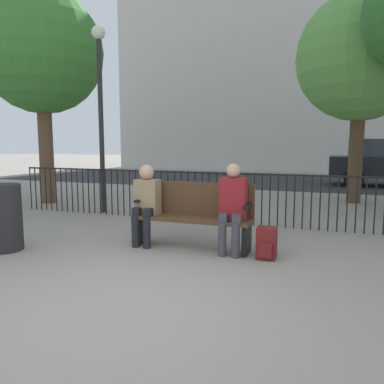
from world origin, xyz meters
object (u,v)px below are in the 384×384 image
Objects in this scene: park_bench at (194,213)px; trash_bin at (4,218)px; seated_person_0 at (146,200)px; lamp_post at (100,92)px; tree_2 at (361,58)px; seated_person_1 at (233,204)px; backpack at (266,243)px; tree_3 at (41,53)px.

trash_bin is (-2.40, -1.05, -0.03)m from park_bench.
lamp_post is at bearing 135.47° from seated_person_0.
tree_2 is at bearing 32.68° from lamp_post.
backpack is at bearing -10.28° from seated_person_1.
lamp_post reaches higher than trash_bin.
tree_3 is (-7.17, -2.62, 0.11)m from tree_2.
tree_2 is at bearing 65.23° from park_bench.
park_bench is 0.44× the size of lamp_post.
lamp_post reaches higher than seated_person_0.
backpack is (0.47, -0.09, -0.47)m from seated_person_1.
tree_3 is 1.33× the size of lamp_post.
backpack is at bearing -25.38° from tree_3.
seated_person_1 is 4.31m from lamp_post.
seated_person_1 is at bearing -12.24° from park_bench.
seated_person_0 is at bearing -33.29° from tree_3.
tree_2 is at bearing 71.27° from seated_person_1.
backpack is 3.57m from trash_bin.
tree_2 is 5.50× the size of trash_bin.
seated_person_1 reaches higher than park_bench.
tree_3 is (-4.10, 2.69, 2.95)m from seated_person_0.
park_bench is 1.44× the size of seated_person_0.
seated_person_1 is at bearing 0.10° from seated_person_0.
park_bench is at bearing 168.63° from backpack.
seated_person_0 is 1.96m from trash_bin.
park_bench is 1.12m from backpack.
seated_person_1 reaches higher than seated_person_0.
trash_bin reaches higher than backpack.
backpack is at bearing -11.37° from park_bench.
lamp_post is (-5.13, -3.29, -0.98)m from tree_2.
trash_bin is at bearing -166.35° from backpack.
seated_person_1 is 6.69m from tree_3.
trash_bin is at bearing -127.54° from tree_2.
seated_person_0 reaches higher than backpack.
backpack is 0.11× the size of lamp_post.
backpack is (1.06, -0.21, -0.29)m from park_bench.
tree_2 reaches higher than lamp_post.
tree_2 is (3.07, 5.31, 2.84)m from seated_person_0.
park_bench is at bearing -114.77° from tree_2.
tree_3 is at bearing 161.81° from lamp_post.
lamp_post reaches higher than backpack.
lamp_post is at bearing -18.19° from tree_3.
park_bench reaches higher than backpack.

